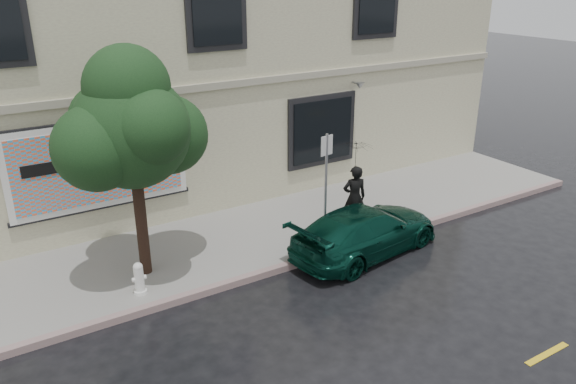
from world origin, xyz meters
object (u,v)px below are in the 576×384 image
street_tree (132,131)px  fire_hydrant (139,278)px  pedestrian (354,198)px  car (366,231)px

street_tree → fire_hydrant: bearing=-116.4°
street_tree → fire_hydrant: 2.98m
pedestrian → street_tree: size_ratio=0.38×
pedestrian → fire_hydrant: 5.66m
street_tree → fire_hydrant: street_tree is taller
pedestrian → street_tree: bearing=11.6°
car → fire_hydrant: 5.29m
car → street_tree: (-4.83, 1.62, 2.75)m
car → pedestrian: (0.42, 1.00, 0.41)m
pedestrian → fire_hydrant: (-5.64, -0.16, -0.50)m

